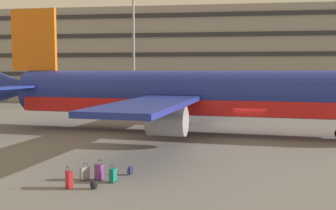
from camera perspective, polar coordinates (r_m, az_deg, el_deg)
The scene contains 10 objects.
ground_plane at distance 32.25m, azimuth 11.95°, elevation -4.81°, with size 600.00×600.00×0.00m, color slate.
terminal_structure at distance 73.94m, azimuth 9.48°, elevation 7.26°, with size 177.35×16.08×16.75m.
airliner at distance 33.65m, azimuth 2.77°, elevation 1.48°, with size 38.93×31.46×11.48m.
light_mast_left at distance 61.45m, azimuth -5.18°, elevation 11.25°, with size 1.80×0.50×20.84m.
suitcase_navy at distance 18.69m, azimuth -14.59°, elevation -10.71°, with size 0.46×0.47×1.06m.
suitcase_teal at distance 19.93m, azimuth -12.35°, elevation -9.90°, with size 0.49×0.51×0.88m.
suitcase_orange at distance 19.27m, azimuth -8.23°, elevation -10.32°, with size 0.31×0.44×0.88m.
suitcase_large at distance 19.76m, azimuth -10.27°, elevation -9.80°, with size 0.49×0.40×1.02m.
backpack_small at distance 20.54m, azimuth -5.76°, elevation -9.73°, with size 0.33×0.40×0.54m.
backpack_silver at distance 18.41m, azimuth -11.00°, elevation -11.68°, with size 0.43×0.39×0.46m.
Camera 1 is at (-2.60, -31.68, 5.48)m, focal length 40.75 mm.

